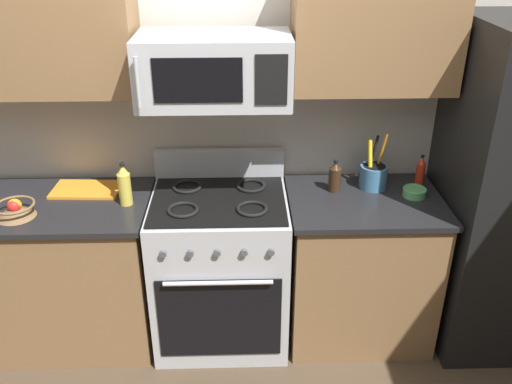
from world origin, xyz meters
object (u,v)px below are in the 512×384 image
at_px(bottle_hot_sauce, 420,171).
at_px(prep_bowl, 414,192).
at_px(utensil_crock, 373,175).
at_px(cutting_board, 87,189).
at_px(bottle_oil, 125,185).
at_px(range_oven, 221,267).
at_px(fruit_basket, 15,209).
at_px(microwave, 214,70).
at_px(bottle_soy, 335,177).

bearing_deg(bottle_hot_sauce, prep_bowl, -115.69).
relative_size(utensil_crock, cutting_board, 0.86).
bearing_deg(bottle_oil, utensil_crock, 6.66).
relative_size(bottle_hot_sauce, prep_bowl, 1.41).
height_order(range_oven, fruit_basket, range_oven).
relative_size(microwave, utensil_crock, 2.32).
bearing_deg(utensil_crock, microwave, -172.55).
distance_m(range_oven, utensil_crock, 1.03).
bearing_deg(bottle_soy, bottle_oil, -173.83).
bearing_deg(fruit_basket, range_oven, 7.52).
relative_size(range_oven, bottle_hot_sauce, 5.92).
bearing_deg(bottle_oil, prep_bowl, 1.51).
height_order(utensil_crock, cutting_board, utensil_crock).
bearing_deg(bottle_oil, fruit_basket, -167.59).
relative_size(fruit_basket, bottle_oil, 0.86).
bearing_deg(range_oven, cutting_board, 168.86).
relative_size(fruit_basket, prep_bowl, 1.60).
relative_size(fruit_basket, bottle_hot_sauce, 1.14).
bearing_deg(cutting_board, fruit_basket, -135.83).
xyz_separation_m(microwave, fruit_basket, (-1.05, -0.17, -0.68)).
relative_size(cutting_board, bottle_soy, 1.99).
distance_m(cutting_board, bottle_hot_sauce, 1.92).
bearing_deg(cutting_board, range_oven, -11.14).
bearing_deg(bottle_soy, utensil_crock, 9.15).
xyz_separation_m(range_oven, fruit_basket, (-1.05, -0.14, 0.48)).
xyz_separation_m(bottle_oil, prep_bowl, (1.60, 0.04, -0.09)).
height_order(utensil_crock, fruit_basket, utensil_crock).
distance_m(range_oven, prep_bowl, 1.19).
distance_m(bottle_oil, prep_bowl, 1.60).
height_order(microwave, utensil_crock, microwave).
bearing_deg(bottle_oil, bottle_hot_sauce, 6.54).
height_order(range_oven, utensil_crock, utensil_crock).
bearing_deg(microwave, bottle_oil, -174.73).
height_order(fruit_basket, bottle_hot_sauce, bottle_hot_sauce).
bearing_deg(range_oven, prep_bowl, 1.28).
bearing_deg(cutting_board, microwave, -9.03).
bearing_deg(bottle_soy, microwave, -173.15).
distance_m(cutting_board, prep_bowl, 1.86).
height_order(cutting_board, bottle_soy, bottle_soy).
bearing_deg(microwave, range_oven, -89.97).
xyz_separation_m(range_oven, bottle_hot_sauce, (1.17, 0.17, 0.52)).
bearing_deg(utensil_crock, bottle_oil, -173.34).
height_order(microwave, cutting_board, microwave).
bearing_deg(bottle_oil, cutting_board, 146.98).
relative_size(utensil_crock, bottle_hot_sauce, 1.78).
relative_size(bottle_soy, prep_bowl, 1.47).
height_order(microwave, bottle_soy, microwave).
bearing_deg(microwave, fruit_basket, -170.95).
bearing_deg(microwave, cutting_board, 170.97).
bearing_deg(range_oven, bottle_hot_sauce, 8.46).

